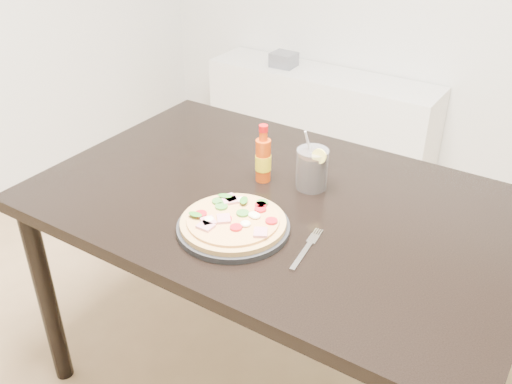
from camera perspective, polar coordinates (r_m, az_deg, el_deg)
The scene contains 8 objects.
dining_table at distance 1.68m, azimuth 2.23°, elevation -3.01°, with size 1.40×0.90×0.75m.
plate at distance 1.50m, azimuth -2.28°, elevation -3.56°, with size 0.30×0.30×0.02m, color black.
pizza at distance 1.49m, azimuth -2.28°, elevation -2.90°, with size 0.28×0.28×0.03m.
hot_sauce_bottle at distance 1.69m, azimuth 0.72°, elevation 3.32°, with size 0.05×0.05×0.18m.
cola_cup at distance 1.67m, azimuth 5.61°, elevation 2.24°, with size 0.10×0.09×0.18m.
fork at distance 1.44m, azimuth 5.15°, elevation -5.54°, with size 0.04×0.19×0.00m.
media_console at distance 3.50m, azimuth 6.40°, elevation 7.86°, with size 1.40×0.34×0.50m, color white.
cd_stack at distance 3.49m, azimuth 2.79°, elevation 13.08°, with size 0.14×0.12×0.08m.
Camera 1 is at (0.62, -0.82, 1.60)m, focal length 40.00 mm.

